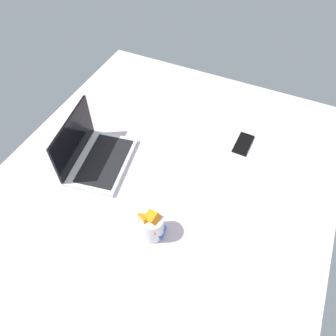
{
  "coord_description": "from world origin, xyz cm",
  "views": [
    {
      "loc": [
        -64.91,
        -36.11,
        128.04
      ],
      "look_at": [
        11.26,
        -0.87,
        24.0
      ],
      "focal_mm": 34.11,
      "sensor_mm": 36.0,
      "label": 1
    }
  ],
  "objects": [
    {
      "name": "laptop",
      "position": [
        5.39,
        32.23,
        22.41
      ],
      "size": [
        36.49,
        28.37,
        23.0
      ],
      "rotation": [
        0.0,
        0.0,
        0.17
      ],
      "color": "silver",
      "rests_on": "bed_mattress"
    },
    {
      "name": "cell_phone",
      "position": [
        43.53,
        -25.0,
        18.4
      ],
      "size": [
        14.17,
        7.16,
        0.8
      ],
      "primitive_type": "cube",
      "rotation": [
        0.0,
        0.0,
        1.55
      ],
      "color": "black",
      "rests_on": "bed_mattress"
    },
    {
      "name": "snack_cup",
      "position": [
        -15.68,
        -7.0,
        23.98
      ],
      "size": [
        9.0,
        10.41,
        14.38
      ],
      "color": "silver",
      "rests_on": "bed_mattress"
    },
    {
      "name": "bed_mattress",
      "position": [
        0.0,
        0.0,
        9.0
      ],
      "size": [
        180.0,
        140.0,
        18.0
      ],
      "primitive_type": "cube",
      "color": "silver",
      "rests_on": "ground"
    }
  ]
}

